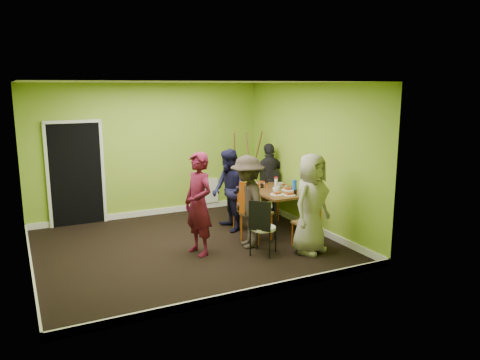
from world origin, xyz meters
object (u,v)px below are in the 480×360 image
object	(u,v)px
dining_table	(275,192)
person_left_far	(229,190)
chair_back_end	(269,184)
blue_bottle	(295,185)
person_standing	(199,204)
easel	(246,172)
chair_left_far	(241,205)
person_left_near	(248,202)
orange_bottle	(267,186)
person_front_end	(311,204)
chair_left_near	(253,208)
thermos	(276,184)
person_back_end	(270,179)
chair_front_end	(308,219)
chair_bentwood	(262,225)

from	to	relation	value
dining_table	person_left_far	xyz separation A→B (m)	(-0.90, 0.18, 0.09)
dining_table	chair_back_end	size ratio (longest dim) A/B	1.52
blue_bottle	person_standing	xyz separation A→B (m)	(-2.18, -0.51, -0.01)
easel	person_standing	size ratio (longest dim) A/B	1.04
dining_table	chair_left_far	distance (m)	0.73
chair_back_end	person_left_near	xyz separation A→B (m)	(-1.29, -1.49, 0.10)
orange_bottle	person_front_end	bearing A→B (deg)	-94.34
chair_left_near	thermos	world-z (taller)	chair_left_near
person_back_end	chair_front_end	bearing A→B (deg)	81.04
blue_bottle	easel	bearing A→B (deg)	98.73
dining_table	orange_bottle	xyz separation A→B (m)	(-0.07, 0.21, 0.10)
dining_table	chair_left_near	size ratio (longest dim) A/B	1.38
chair_back_end	person_front_end	size ratio (longest dim) A/B	0.59
chair_front_end	chair_bentwood	bearing A→B (deg)	176.14
chair_front_end	person_left_far	bearing A→B (deg)	115.58
chair_left_near	chair_front_end	bearing A→B (deg)	21.46
person_front_end	person_back_end	bearing A→B (deg)	53.94
chair_left_near	thermos	bearing A→B (deg)	104.83
chair_left_near	easel	distance (m)	2.15
chair_front_end	person_left_near	world-z (taller)	person_left_near
chair_left_far	orange_bottle	distance (m)	0.70
chair_bentwood	thermos	bearing A→B (deg)	99.99
orange_bottle	person_left_near	size ratio (longest dim) A/B	0.05
thermos	blue_bottle	size ratio (longest dim) A/B	1.00
chair_front_end	person_left_far	world-z (taller)	person_left_far
chair_left_near	person_back_end	size ratio (longest dim) A/B	0.70
chair_left_near	orange_bottle	bearing A→B (deg)	115.68
person_left_far	person_front_end	world-z (taller)	person_front_end
chair_bentwood	person_front_end	bearing A→B (deg)	33.39
chair_left_far	person_back_end	world-z (taller)	person_back_end
person_left_far	orange_bottle	bearing A→B (deg)	95.76
chair_back_end	dining_table	bearing A→B (deg)	93.28
chair_left_near	chair_back_end	bearing A→B (deg)	117.79
chair_back_end	orange_bottle	bearing A→B (deg)	79.53
person_left_far	person_back_end	bearing A→B (deg)	120.48
chair_left_near	blue_bottle	world-z (taller)	chair_left_near
chair_bentwood	easel	distance (m)	2.85
person_standing	person_back_end	xyz separation A→B (m)	(2.23, 1.56, -0.08)
chair_front_end	person_left_far	size ratio (longest dim) A/B	0.58
chair_bentwood	person_back_end	distance (m)	2.50
chair_front_end	easel	xyz separation A→B (m)	(0.16, 2.66, 0.37)
chair_back_end	person_standing	bearing A→B (deg)	58.65
blue_bottle	chair_left_near	bearing A→B (deg)	-161.13
person_standing	person_left_far	xyz separation A→B (m)	(0.99, 0.94, -0.07)
person_standing	person_left_near	distance (m)	0.88
thermos	person_standing	xyz separation A→B (m)	(-1.93, -0.79, -0.00)
person_back_end	person_standing	bearing A→B (deg)	38.16
person_standing	chair_left_near	bearing A→B (deg)	83.03
chair_bentwood	blue_bottle	size ratio (longest dim) A/B	4.44
chair_front_end	person_standing	bearing A→B (deg)	160.48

